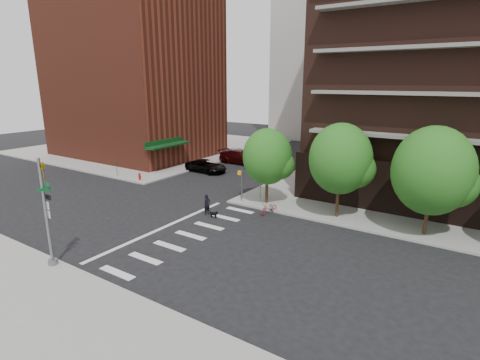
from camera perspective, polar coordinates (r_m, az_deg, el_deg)
The scene contains 17 objects.
ground at distance 27.33m, azimuth -12.35°, elevation -6.89°, with size 120.00×120.00×0.00m, color black.
sidewalk_nw at distance 60.22m, azimuth -12.85°, elevation 5.04°, with size 31.00×33.00×0.15m, color gray.
crosswalk at distance 25.89m, azimuth -8.89°, elevation -7.96°, with size 3.85×13.00×0.01m.
midrise_nw at distance 53.83m, azimuth -15.90°, elevation 14.52°, with size 21.40×15.50×20.00m.
tree_a at distance 30.34m, azimuth 4.18°, elevation 3.57°, with size 4.00×4.00×5.90m.
tree_b at distance 27.88m, azimuth 15.03°, elevation 3.13°, with size 4.50×4.50×6.65m.
tree_c at distance 26.70m, azimuth 27.28°, elevation 1.25°, with size 5.00×5.00×6.80m.
traffic_signal at distance 22.63m, azimuth -27.27°, elevation -5.61°, with size 0.90×0.75×6.00m.
pedestrian_signal at distance 31.20m, azimuth 0.89°, elevation -0.21°, with size 2.18×0.67×2.60m.
fire_hydrant at distance 39.60m, azimuth -15.05°, elevation 0.59°, with size 0.24×0.24×0.73m.
parking_meter at distance 42.14m, azimuth -18.27°, elevation 1.76°, with size 0.10×0.08×1.32m.
parked_car_black at distance 42.30m, azimuth -5.18°, elevation 2.13°, with size 4.94×2.28×1.37m, color black.
parked_car_maroon at distance 46.40m, azimuth 0.12°, elevation 3.51°, with size 5.72×2.33×1.66m, color #3C0809.
parked_car_silver at distance 48.87m, azimuth -0.40°, elevation 3.96°, with size 4.35×1.52×1.43m, color #A4A7AC.
scooter at distance 28.96m, azimuth 4.43°, elevation -4.32°, with size 0.63×1.80×0.95m, color maroon.
dog_walker at distance 28.84m, azimuth -5.05°, elevation -3.74°, with size 0.38×0.58×1.59m, color black.
dog at distance 28.25m, azimuth -4.01°, elevation -5.14°, with size 0.62×0.26×0.52m.
Camera 1 is at (18.47, -17.50, 9.98)m, focal length 28.00 mm.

